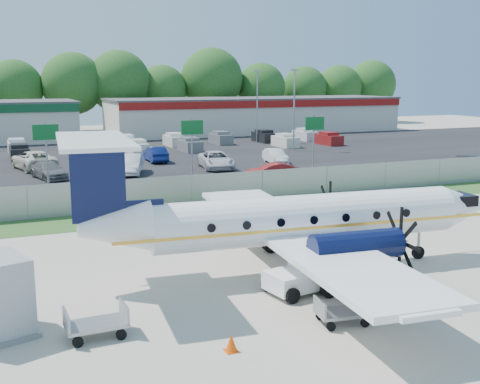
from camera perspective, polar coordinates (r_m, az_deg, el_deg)
name	(u,v)px	position (r m, az deg, el deg)	size (l,w,h in m)	color
ground	(293,268)	(26.36, 5.10, -7.17)	(170.00, 170.00, 0.00)	#BEB4A1
grass_verge	(202,212)	(37.01, -3.60, -1.89)	(170.00, 4.00, 0.02)	#2D561E
access_road	(170,192)	(43.55, -6.64, -0.03)	(170.00, 8.00, 0.02)	black
parking_lot	(113,158)	(63.76, -11.93, 3.22)	(170.00, 32.00, 0.02)	black
perimeter_fence	(192,190)	(38.67, -4.59, 0.14)	(120.00, 0.06, 1.99)	gray
building_east	(255,115)	(92.39, 1.44, 7.33)	(44.40, 12.40, 5.24)	silver
sign_left	(46,142)	(45.42, -17.90, 4.56)	(1.80, 0.26, 5.00)	gray
sign_mid	(192,136)	(47.63, -4.57, 5.30)	(1.80, 0.26, 5.00)	gray
sign_right	(314,131)	(52.11, 7.05, 5.72)	(1.80, 0.26, 5.00)	gray
light_pole_ne	(294,104)	(68.09, 5.15, 8.28)	(0.90, 0.35, 9.09)	gray
light_pole_se	(257,101)	(77.07, 1.64, 8.60)	(0.90, 0.35, 9.09)	gray
tree_line	(70,131)	(97.20, -15.79, 5.55)	(112.00, 6.00, 14.00)	#205218
aircraft	(298,219)	(25.31, 5.55, -2.57)	(19.19, 18.90, 5.91)	white
pushback_tug	(301,276)	(23.32, 5.81, -7.93)	(2.69, 2.14, 1.34)	white
baggage_cart_near	(96,323)	(19.96, -13.48, -12.01)	(1.94, 1.21, 1.00)	gray
baggage_cart_far	(342,312)	(20.73, 9.69, -11.12)	(1.85, 1.27, 0.90)	gray
cone_port_wing	(231,343)	(18.59, -0.84, -14.14)	(0.39, 0.39, 0.55)	#EF4C07
cone_starboard_wing	(237,201)	(38.91, -0.28, -0.88)	(0.38, 0.38, 0.54)	#EF4C07
road_car_mid	(273,182)	(47.53, 3.10, 0.92)	(1.62, 4.64, 1.53)	maroon
road_car_east	(470,174)	(55.10, 20.93, 1.58)	(1.75, 5.01, 1.65)	black
parked_car_b	(49,179)	(51.59, -17.64, 1.20)	(1.91, 4.70, 1.36)	#595B5E
parked_car_c	(131,174)	(52.35, -10.29, 1.67)	(1.79, 5.13, 1.69)	silver
parked_car_d	(216,169)	(54.73, -2.28, 2.22)	(2.63, 5.70, 1.58)	silver
parked_car_e	(275,163)	(58.34, 3.35, 2.74)	(1.48, 4.25, 1.40)	silver
parked_car_f	(34,169)	(57.33, -18.93, 2.04)	(2.84, 6.16, 1.71)	beige
parked_car_g	(156,162)	(59.75, -7.99, 2.84)	(1.60, 4.60, 1.52)	navy
far_parking_rows	(104,152)	(68.64, -12.73, 3.70)	(56.00, 10.00, 1.60)	gray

